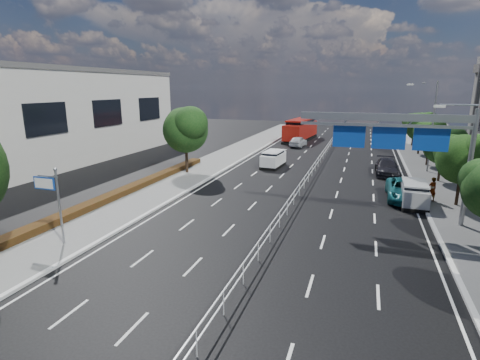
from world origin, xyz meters
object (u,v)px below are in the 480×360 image
(toilet_sign, at_px, (51,193))
(white_minivan, at_px, (273,159))
(pedestrian_a, at_px, (432,189))
(silver_minivan, at_px, (414,194))
(near_car_dark, at_px, (306,126))
(pedestrian_b, at_px, (474,180))
(red_bus, at_px, (301,129))
(parked_car_teal, at_px, (405,190))
(near_car_silver, at_px, (298,141))
(parked_car_dark, at_px, (387,167))
(overhead_gantry, at_px, (402,134))

(toilet_sign, xyz_separation_m, white_minivan, (6.37, 23.83, -2.08))
(pedestrian_a, bearing_deg, white_minivan, -62.06)
(silver_minivan, bearing_deg, white_minivan, 143.96)
(near_car_dark, xyz_separation_m, pedestrian_b, (20.22, -42.26, 0.20))
(red_bus, bearing_deg, pedestrian_a, -58.18)
(parked_car_teal, bearing_deg, near_car_silver, 117.10)
(silver_minivan, distance_m, pedestrian_a, 1.57)
(parked_car_teal, bearing_deg, parked_car_dark, 95.86)
(parked_car_dark, bearing_deg, parked_car_teal, -84.88)
(parked_car_dark, xyz_separation_m, pedestrian_a, (2.72, -8.98, 0.31))
(red_bus, distance_m, silver_minivan, 34.46)
(white_minivan, distance_m, near_car_silver, 15.14)
(near_car_dark, relative_size, pedestrian_b, 2.81)
(overhead_gantry, relative_size, white_minivan, 2.45)
(near_car_dark, bearing_deg, silver_minivan, 107.48)
(near_car_silver, xyz_separation_m, pedestrian_a, (14.11, -24.12, 0.31))
(red_bus, xyz_separation_m, near_car_dark, (-1.50, 16.20, -1.06))
(near_car_dark, relative_size, parked_car_dark, 0.87)
(near_car_silver, bearing_deg, overhead_gantry, 117.90)
(pedestrian_b, bearing_deg, pedestrian_a, 68.56)
(red_bus, bearing_deg, silver_minivan, -60.74)
(red_bus, xyz_separation_m, parked_car_teal, (13.12, -30.48, -1.02))
(pedestrian_b, bearing_deg, parked_car_dark, -15.75)
(near_car_silver, relative_size, pedestrian_b, 2.76)
(parked_car_teal, height_order, parked_car_dark, parked_car_teal)
(red_bus, bearing_deg, near_car_dark, 101.26)
(white_minivan, distance_m, red_bus, 21.84)
(pedestrian_a, bearing_deg, parked_car_teal, -39.34)
(white_minivan, bearing_deg, parked_car_teal, -30.67)
(parked_car_teal, bearing_deg, toilet_sign, -141.27)
(near_car_dark, distance_m, pedestrian_a, 49.78)
(red_bus, distance_m, pedestrian_a, 34.22)
(red_bus, height_order, parked_car_dark, red_bus)
(white_minivan, relative_size, pedestrian_b, 2.62)
(pedestrian_a, bearing_deg, red_bus, -93.87)
(red_bus, bearing_deg, parked_car_teal, -60.74)
(white_minivan, bearing_deg, pedestrian_a, -28.00)
(near_car_silver, height_order, pedestrian_b, pedestrian_b)
(overhead_gantry, height_order, near_car_dark, overhead_gantry)
(near_car_silver, relative_size, near_car_dark, 0.98)
(overhead_gantry, xyz_separation_m, white_minivan, (-11.32, 13.78, -4.74))
(silver_minivan, xyz_separation_m, pedestrian_a, (1.30, 0.86, 0.21))
(toilet_sign, xyz_separation_m, parked_car_teal, (18.76, 15.16, -2.17))
(parked_car_dark, bearing_deg, toilet_sign, -127.76)
(near_car_silver, distance_m, pedestrian_a, 27.95)
(white_minivan, bearing_deg, near_car_dark, 97.70)
(toilet_sign, bearing_deg, near_car_silver, 80.61)
(parked_car_teal, xyz_separation_m, pedestrian_a, (1.80, -0.30, 0.28))
(silver_minivan, relative_size, parked_car_teal, 0.75)
(toilet_sign, distance_m, pedestrian_a, 25.43)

